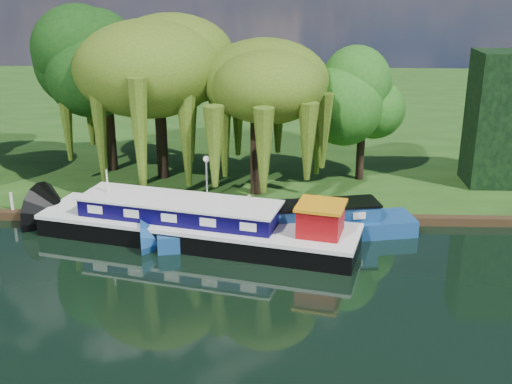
{
  "coord_description": "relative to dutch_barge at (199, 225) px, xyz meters",
  "views": [
    {
      "loc": [
        4.53,
        -23.9,
        13.2
      ],
      "look_at": [
        3.49,
        5.18,
        2.8
      ],
      "focal_mm": 45.0,
      "sensor_mm": 36.0,
      "label": 1
    }
  ],
  "objects": [
    {
      "name": "lamppost",
      "position": [
        -0.13,
        4.86,
        1.57
      ],
      "size": [
        0.36,
        0.36,
        2.56
      ],
      "color": "silver",
      "rests_on": "far_bank"
    },
    {
      "name": "mooring_posts",
      "position": [
        -1.13,
        2.76,
        0.1
      ],
      "size": [
        19.16,
        0.16,
        1.0
      ],
      "color": "silver",
      "rests_on": "far_bank"
    },
    {
      "name": "ground",
      "position": [
        -0.63,
        -5.64,
        -0.85
      ],
      "size": [
        120.0,
        120.0,
        0.0
      ],
      "primitive_type": "plane",
      "color": "black"
    },
    {
      "name": "willow_right",
      "position": [
        2.66,
        5.98,
        5.4
      ],
      "size": [
        6.52,
        6.52,
        7.95
      ],
      "color": "black",
      "rests_on": "far_bank"
    },
    {
      "name": "tree_far_mid",
      "position": [
        -6.92,
        10.23,
        6.18
      ],
      "size": [
        5.84,
        5.84,
        9.55
      ],
      "color": "black",
      "rests_on": "far_bank"
    },
    {
      "name": "dutch_barge",
      "position": [
        0.0,
        0.0,
        0.0
      ],
      "size": [
        16.63,
        7.56,
        3.43
      ],
      "rotation": [
        0.0,
        0.0,
        -0.25
      ],
      "color": "black",
      "rests_on": "ground"
    },
    {
      "name": "narrowboat",
      "position": [
        4.45,
        0.49,
        -0.17
      ],
      "size": [
        13.33,
        4.72,
        1.92
      ],
      "rotation": [
        0.0,
        0.0,
        0.2
      ],
      "color": "navy",
      "rests_on": "ground"
    },
    {
      "name": "far_bank",
      "position": [
        -0.63,
        28.36,
        -0.62
      ],
      "size": [
        120.0,
        52.0,
        0.45
      ],
      "primitive_type": "cube",
      "color": "#1C3E10",
      "rests_on": "ground"
    },
    {
      "name": "tree_far_right",
      "position": [
        9.01,
        8.85,
        4.47
      ],
      "size": [
        4.31,
        4.31,
        7.06
      ],
      "color": "black",
      "rests_on": "far_bank"
    },
    {
      "name": "willow_left",
      "position": [
        -3.32,
        8.75,
        6.49
      ],
      "size": [
        7.92,
        7.92,
        9.49
      ],
      "color": "black",
      "rests_on": "far_bank"
    }
  ]
}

